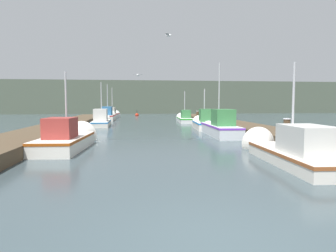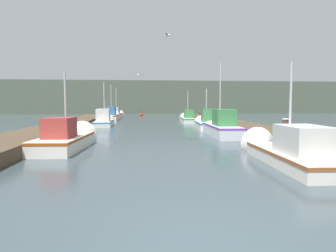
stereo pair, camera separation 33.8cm
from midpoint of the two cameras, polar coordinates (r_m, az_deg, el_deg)
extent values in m
plane|color=#38474C|center=(4.64, 8.31, -21.42)|extent=(200.00, 200.00, 0.00)
cube|color=#4C3D2B|center=(20.80, -21.60, -0.72)|extent=(2.64, 40.00, 0.51)
cube|color=#4C3D2B|center=(21.48, 13.92, -0.38)|extent=(2.64, 40.00, 0.51)
cube|color=#4C5647|center=(62.16, -5.72, 5.36)|extent=(120.00, 16.00, 6.03)
cube|color=silver|center=(10.59, 22.48, -5.62)|extent=(1.80, 4.83, 0.46)
cube|color=brown|center=(10.56, 22.51, -4.71)|extent=(1.83, 4.86, 0.10)
cone|color=silver|center=(13.23, 16.91, -3.51)|extent=(1.53, 1.16, 1.47)
cube|color=silver|center=(9.97, 24.09, -2.41)|extent=(1.28, 1.91, 0.87)
cylinder|color=#B2B2B7|center=(10.76, 21.91, 3.55)|extent=(0.08, 0.08, 2.90)
cube|color=silver|center=(13.61, -19.73, -3.11)|extent=(1.91, 4.47, 0.58)
cube|color=#A24512|center=(13.58, -19.76, -2.14)|extent=(1.94, 4.50, 0.10)
cone|color=silver|center=(16.12, -16.99, -1.89)|extent=(1.59, 1.01, 1.53)
cube|color=#99332D|center=(13.01, -20.51, -0.34)|extent=(1.18, 1.48, 0.83)
cylinder|color=#B2B2B7|center=(13.81, -19.52, 4.01)|extent=(0.08, 0.08, 2.79)
cube|color=silver|center=(18.66, 9.40, -0.77)|extent=(1.58, 5.21, 0.67)
cube|color=purple|center=(18.64, 9.41, 0.07)|extent=(1.61, 5.24, 0.10)
cone|color=silver|center=(21.80, 7.35, 0.00)|extent=(1.37, 1.35, 1.32)
cube|color=#387A42|center=(17.98, 9.93, 1.63)|extent=(1.16, 1.61, 0.96)
cylinder|color=#B2B2B7|center=(18.97, 9.21, 6.10)|extent=(0.08, 0.08, 3.82)
cube|color=silver|center=(22.91, 6.60, 0.10)|extent=(1.74, 3.93, 0.57)
cube|color=blue|center=(22.90, 6.61, 0.66)|extent=(1.77, 3.97, 0.10)
cone|color=silver|center=(25.17, 5.81, 0.49)|extent=(1.42, 0.86, 1.37)
cube|color=#387A42|center=(22.39, 6.80, 1.99)|extent=(1.00, 1.18, 0.98)
cylinder|color=#B2B2B7|center=(23.13, 6.53, 3.96)|extent=(0.08, 0.08, 2.51)
cube|color=silver|center=(26.69, -12.94, 0.51)|extent=(1.51, 4.92, 0.46)
cube|color=#2A76BB|center=(26.68, -12.94, 0.88)|extent=(1.54, 4.95, 0.10)
cone|color=silver|center=(29.70, -12.43, 0.91)|extent=(1.36, 1.19, 1.34)
cube|color=silver|center=(26.04, -13.08, 2.06)|extent=(1.12, 1.70, 1.03)
cylinder|color=#B2B2B7|center=(26.99, -12.94, 4.60)|extent=(0.08, 0.08, 3.35)
cube|color=silver|center=(31.06, 2.95, 1.17)|extent=(1.65, 5.14, 0.48)
cube|color=#119C0E|center=(31.05, 2.95, 1.50)|extent=(1.68, 5.18, 0.10)
cone|color=silver|center=(34.21, 2.40, 1.48)|extent=(1.33, 1.35, 1.25)
cube|color=#387A42|center=(30.40, 3.07, 2.31)|extent=(1.01, 1.49, 0.80)
cylinder|color=#B2B2B7|center=(31.39, 2.89, 4.13)|extent=(0.08, 0.08, 2.72)
cube|color=silver|center=(34.87, -11.74, 1.57)|extent=(1.68, 4.20, 0.63)
cube|color=red|center=(34.86, -11.75, 2.00)|extent=(1.71, 4.24, 0.10)
cone|color=silver|center=(37.48, -11.29, 1.78)|extent=(1.53, 1.12, 1.50)
cube|color=#2D6699|center=(34.32, -11.86, 2.85)|extent=(1.16, 1.65, 0.95)
cylinder|color=#B2B2B7|center=(35.14, -11.74, 4.94)|extent=(0.08, 0.08, 3.46)
cube|color=silver|center=(39.89, -10.88, 1.93)|extent=(1.82, 4.31, 0.62)
cube|color=red|center=(39.88, -10.88, 2.29)|extent=(1.85, 4.35, 0.10)
cone|color=silver|center=(42.35, -10.29, 2.08)|extent=(1.40, 0.93, 1.33)
cube|color=#B2AD9E|center=(39.35, -11.02, 2.93)|extent=(1.20, 1.52, 0.79)
cylinder|color=#B2B2B7|center=(40.16, -10.84, 4.78)|extent=(0.08, 0.08, 3.35)
cylinder|color=#473523|center=(29.39, 5.36, 1.65)|extent=(0.32, 0.32, 1.18)
cylinder|color=silver|center=(29.36, 5.37, 2.84)|extent=(0.37, 0.37, 0.04)
cylinder|color=#473523|center=(13.31, 20.96, -1.67)|extent=(0.27, 0.27, 1.33)
cylinder|color=silver|center=(13.26, 21.05, 1.29)|extent=(0.31, 0.31, 0.04)
sphere|color=red|center=(45.83, -6.15, 2.10)|extent=(0.54, 0.54, 0.54)
cylinder|color=black|center=(45.82, -6.16, 2.75)|extent=(0.06, 0.06, 0.50)
ellipsoid|color=white|center=(14.49, -0.59, 16.88)|extent=(0.31, 0.25, 0.12)
cube|color=gray|center=(14.62, -0.38, 16.85)|extent=(0.23, 0.30, 0.07)
cube|color=gray|center=(14.37, -0.80, 17.07)|extent=(0.23, 0.30, 0.07)
ellipsoid|color=white|center=(17.55, -6.35, 9.61)|extent=(0.19, 0.30, 0.12)
cube|color=gray|center=(17.53, -5.90, 9.68)|extent=(0.29, 0.17, 0.07)
cube|color=gray|center=(17.58, -6.80, 9.66)|extent=(0.29, 0.17, 0.07)
camera|label=1|loc=(0.17, -90.61, -0.05)|focal=32.00mm
camera|label=2|loc=(0.17, 89.39, 0.05)|focal=32.00mm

